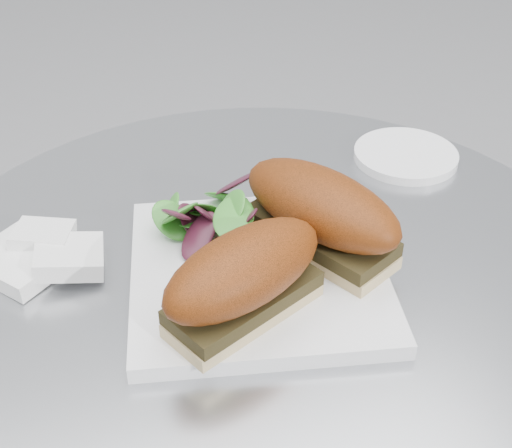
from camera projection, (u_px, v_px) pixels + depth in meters
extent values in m
cylinder|color=silver|center=(263.00, 279.00, 0.69)|extent=(0.70, 0.70, 0.02)
cube|color=white|center=(258.00, 273.00, 0.67)|extent=(0.28, 0.28, 0.02)
cube|color=#D0BB82|center=(244.00, 309.00, 0.61)|extent=(0.15, 0.11, 0.01)
cube|color=black|center=(244.00, 297.00, 0.60)|extent=(0.15, 0.11, 0.01)
ellipsoid|color=#6E2A0A|center=(244.00, 269.00, 0.58)|extent=(0.17, 0.13, 0.06)
cube|color=#D0BB82|center=(319.00, 242.00, 0.68)|extent=(0.12, 0.16, 0.01)
cube|color=black|center=(319.00, 231.00, 0.68)|extent=(0.12, 0.16, 0.01)
ellipsoid|color=#6E2A0A|center=(321.00, 204.00, 0.66)|extent=(0.15, 0.19, 0.06)
cylinder|color=white|center=(406.00, 155.00, 0.85)|extent=(0.12, 0.12, 0.01)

